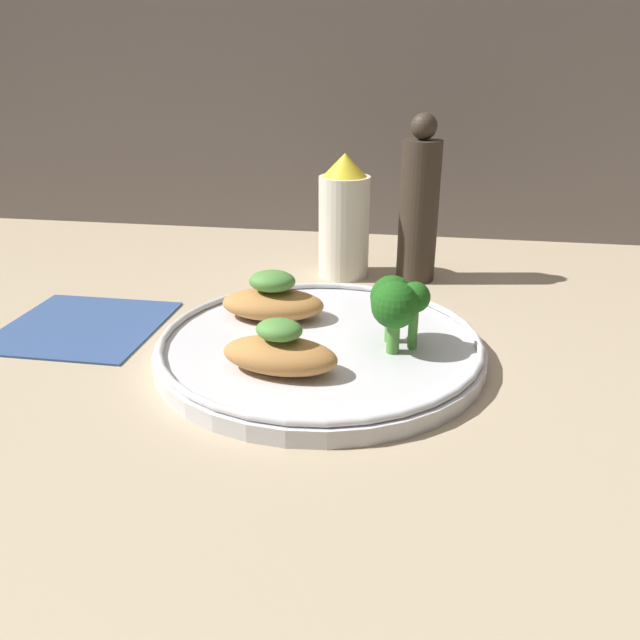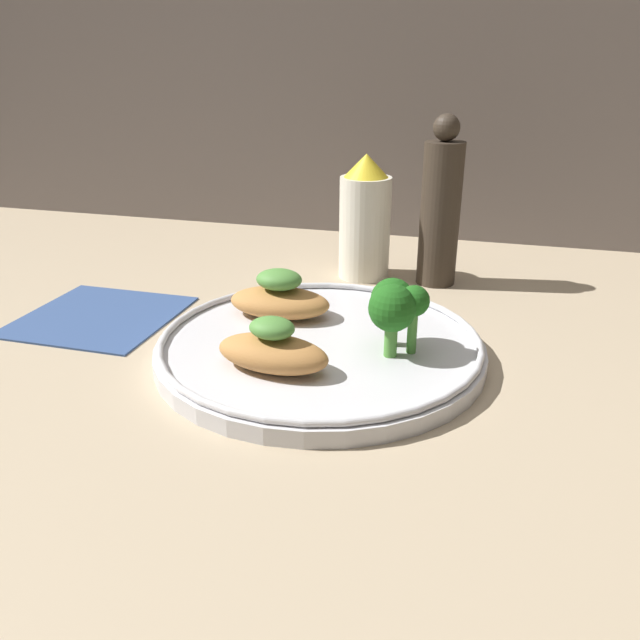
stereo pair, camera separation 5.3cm
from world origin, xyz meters
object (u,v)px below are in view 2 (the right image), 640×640
Objects in this scene: plate at (320,346)px; sauce_bottle at (365,220)px; pepper_grinder at (440,209)px; broccoli_bunch at (395,306)px.

plate is 22.83cm from sauce_bottle.
plate is at bearing -87.81° from sauce_bottle.
plate is 24.51cm from pepper_grinder.
broccoli_bunch is 22.46cm from pepper_grinder.
pepper_grinder is (1.23, 22.21, 3.08)cm from broccoli_bunch.
plate is 1.98× the size of sauce_bottle.
sauce_bottle is at bearing 107.90° from broccoli_bunch.
plate is at bearing 178.71° from broccoli_bunch.
plate is at bearing -108.92° from pepper_grinder.
sauce_bottle is (-7.18, 22.21, 1.34)cm from broccoli_bunch.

